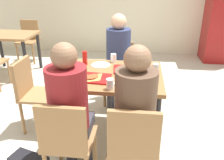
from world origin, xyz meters
The scene contains 23 objects.
ground_plane centered at (0.00, 0.00, -0.01)m, with size 10.00×10.00×0.02m, color beige.
main_table centered at (0.00, 0.00, 0.64)m, with size 1.06×0.87×0.74m.
chair_near_left centered at (-0.27, -0.82, 0.49)m, with size 0.40×0.40×0.85m.
chair_near_right centered at (0.27, -0.82, 0.49)m, with size 0.40×0.40×0.85m.
chair_far_side centered at (0.00, 0.82, 0.49)m, with size 0.40×0.40×0.85m.
chair_left_end centered at (-0.91, 0.00, 0.49)m, with size 0.40×0.40×0.85m.
person_in_red centered at (-0.27, -0.68, 0.74)m, with size 0.32×0.42×1.26m.
person_in_brown_jacket centered at (0.27, -0.68, 0.74)m, with size 0.32×0.42×1.26m.
person_far_side centered at (0.00, 0.68, 0.74)m, with size 0.32×0.42×1.26m.
tray_red_near centered at (-0.19, -0.15, 0.74)m, with size 0.36×0.26×0.02m, color #B21414.
tray_red_far centered at (0.19, 0.13, 0.74)m, with size 0.36×0.26×0.02m, color #B21414.
paper_plate_center centered at (-0.16, 0.24, 0.74)m, with size 0.22×0.22×0.01m, color white.
paper_plate_near_edge centered at (0.16, -0.24, 0.74)m, with size 0.22×0.22×0.01m, color white.
pizza_slice_a centered at (-0.18, -0.17, 0.76)m, with size 0.24×0.26×0.02m.
pizza_slice_b centered at (0.21, 0.11, 0.76)m, with size 0.19×0.22×0.02m.
plastic_cup_a centered at (-0.03, 0.37, 0.79)m, with size 0.07×0.07×0.10m, color white.
plastic_cup_b centered at (0.03, -0.37, 0.79)m, with size 0.07×0.07×0.10m, color white.
plastic_cup_c centered at (-0.42, 0.07, 0.79)m, with size 0.07×0.07×0.10m, color white.
soda_can centered at (0.45, 0.02, 0.80)m, with size 0.07×0.07×0.12m, color #B7BCC6.
condiment_bottle centered at (-0.34, 0.24, 0.82)m, with size 0.06×0.06×0.16m, color red.
foil_bundle centered at (-0.45, -0.02, 0.79)m, with size 0.10×0.10×0.10m, color silver.
background_table centered at (-2.05, 1.64, 0.61)m, with size 0.90×0.70×0.74m.
background_chair_far centered at (-2.05, 2.37, 0.49)m, with size 0.40×0.40×0.85m.
Camera 1 is at (0.27, -2.30, 1.69)m, focal length 37.91 mm.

